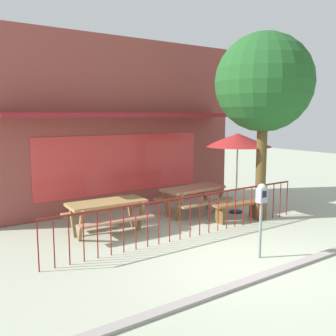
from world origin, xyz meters
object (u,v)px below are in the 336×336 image
Objects in this scene: picnic_table_right at (193,193)px; street_tree at (264,84)px; picnic_table_left at (107,208)px; parking_meter_near at (261,201)px; patio_umbrella at (238,140)px; patio_bench at (238,208)px.

picnic_table_right is 3.46m from street_tree.
parking_meter_near is (1.80, -3.07, 0.53)m from picnic_table_left.
patio_umbrella is at bearing -25.27° from picnic_table_right.
patio_umbrella is 1.53× the size of parking_meter_near.
patio_umbrella is 1.58× the size of patio_bench.
picnic_table_left is 2.74m from picnic_table_right.
patio_bench is at bearing 54.67° from parking_meter_near.
picnic_table_right is 1.92m from patio_umbrella.
parking_meter_near is at bearing -59.67° from picnic_table_left.
patio_bench is 0.97× the size of parking_meter_near.
picnic_table_right is 3.47m from parking_meter_near.
patio_umbrella is at bearing 48.04° from patio_bench.
parking_meter_near is at bearing -105.87° from picnic_table_right.
picnic_table_right is 1.33m from patio_bench.
parking_meter_near is 0.31× the size of street_tree.
picnic_table_left reaches higher than patio_bench.
picnic_table_right is at bearing 154.73° from patio_umbrella.
street_tree is (1.13, -1.42, 2.95)m from picnic_table_right.
picnic_table_right is at bearing 4.64° from picnic_table_left.
street_tree reaches higher than picnic_table_left.
parking_meter_near is (-0.94, -3.29, 0.53)m from picnic_table_right.
patio_umbrella reaches higher than picnic_table_right.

